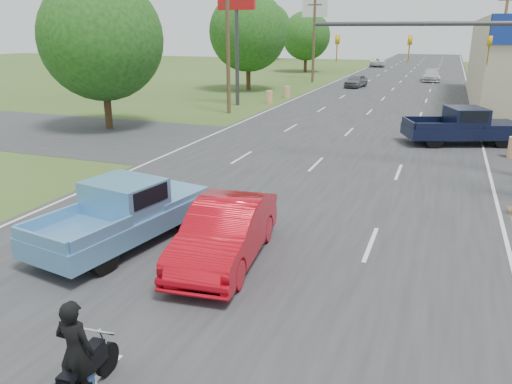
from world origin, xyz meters
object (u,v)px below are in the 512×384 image
at_px(motorcycle, 78,383).
at_px(navy_pickup, 465,126).
at_px(distant_car_silver, 431,75).
at_px(red_convertible, 225,233).
at_px(distant_car_grey, 356,81).
at_px(blue_pickup, 127,211).
at_px(rider, 76,357).
at_px(distant_car_white, 377,62).

xyz_separation_m(motorcycle, navy_pickup, (6.09, 22.93, 0.55)).
bearing_deg(navy_pickup, distant_car_silver, 163.83).
xyz_separation_m(red_convertible, distant_car_grey, (-4.04, 42.68, -0.14)).
bearing_deg(blue_pickup, rider, -52.32).
relative_size(blue_pickup, navy_pickup, 0.92).
distance_m(motorcycle, distant_car_grey, 48.50).
bearing_deg(navy_pickup, blue_pickup, -49.32).
xyz_separation_m(red_convertible, navy_pickup, (6.05, 17.28, 0.18)).
height_order(red_convertible, navy_pickup, navy_pickup).
distance_m(blue_pickup, navy_pickup, 19.38).
xyz_separation_m(rider, distant_car_silver, (3.08, 57.82, -0.18)).
bearing_deg(rider, red_convertible, -94.79).
xyz_separation_m(red_convertible, distant_car_silver, (3.04, 52.20, -0.10)).
height_order(motorcycle, distant_car_silver, distant_car_silver).
distance_m(rider, distant_car_white, 80.88).
height_order(rider, navy_pickup, navy_pickup).
bearing_deg(distant_car_white, navy_pickup, 95.28).
bearing_deg(motorcycle, red_convertible, 85.24).
relative_size(red_convertible, distant_car_white, 0.94).
distance_m(navy_pickup, distant_car_white, 59.03).
bearing_deg(distant_car_white, motorcycle, 87.68).
height_order(blue_pickup, distant_car_silver, blue_pickup).
height_order(rider, distant_car_white, rider).
bearing_deg(distant_car_silver, distant_car_grey, -129.76).
bearing_deg(distant_car_grey, rider, -75.58).
relative_size(distant_car_silver, distant_car_white, 0.94).
xyz_separation_m(blue_pickup, distant_car_silver, (6.16, 52.01, -0.22)).
bearing_deg(navy_pickup, motorcycle, -35.96).
height_order(blue_pickup, distant_car_grey, blue_pickup).
xyz_separation_m(distant_car_grey, distant_car_silver, (7.09, 9.53, 0.04)).
bearing_deg(red_convertible, motorcycle, -96.61).
distance_m(red_convertible, distant_car_grey, 42.87).
bearing_deg(motorcycle, distant_car_grey, 90.33).
distance_m(red_convertible, rider, 5.62).
distance_m(motorcycle, rider, 0.46).
xyz_separation_m(navy_pickup, distant_car_grey, (-10.09, 25.40, -0.32)).
bearing_deg(distant_car_white, distant_car_silver, 105.35).
bearing_deg(blue_pickup, distant_car_grey, 101.05).
xyz_separation_m(red_convertible, motorcycle, (-0.04, -5.65, -0.37)).
height_order(rider, blue_pickup, blue_pickup).
distance_m(motorcycle, navy_pickup, 23.73).
xyz_separation_m(red_convertible, distant_car_white, (-6.20, 75.03, -0.08)).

